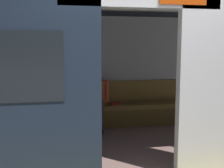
% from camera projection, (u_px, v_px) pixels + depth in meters
% --- Properties ---
extents(train_car, '(6.40, 2.79, 2.33)m').
position_uv_depth(train_car, '(116.00, 50.00, 4.37)').
color(train_car, silver).
rests_on(train_car, ground_plane).
extents(bench_seat, '(3.27, 0.44, 0.44)m').
position_uv_depth(bench_seat, '(109.00, 110.00, 5.56)').
color(bench_seat, olive).
rests_on(bench_seat, ground_plane).
extents(person_seated, '(0.55, 0.70, 1.17)m').
position_uv_depth(person_seated, '(95.00, 95.00, 5.42)').
color(person_seated, '#CC5933').
rests_on(person_seated, ground_plane).
extents(handbag, '(0.26, 0.15, 0.17)m').
position_uv_depth(handbag, '(77.00, 101.00, 5.45)').
color(handbag, brown).
rests_on(handbag, bench_seat).
extents(book, '(0.18, 0.24, 0.03)m').
position_uv_depth(book, '(116.00, 103.00, 5.64)').
color(book, '#B22D2D').
rests_on(book, bench_seat).
extents(grab_pole_door, '(0.04, 0.04, 2.19)m').
position_uv_depth(grab_pole_door, '(100.00, 84.00, 3.66)').
color(grab_pole_door, silver).
rests_on(grab_pole_door, ground_plane).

